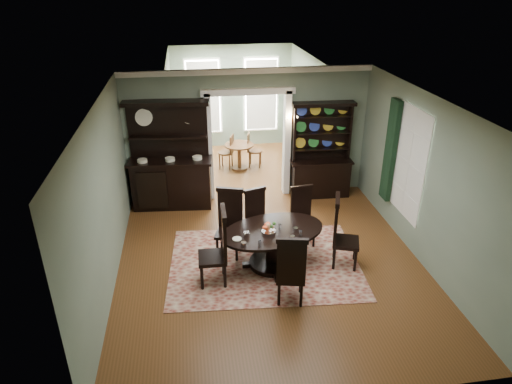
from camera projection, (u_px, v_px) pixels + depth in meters
room at (272, 186)px, 7.70m from camera, size 5.51×6.01×3.01m
parlor at (236, 105)px, 12.61m from camera, size 3.51×3.50×3.01m
doorway_trim at (248, 130)px, 10.31m from camera, size 2.08×0.25×2.57m
right_window at (400, 157)px, 8.84m from camera, size 0.15×1.47×2.12m
wall_sconce at (291, 118)px, 10.18m from camera, size 0.27×0.21×0.21m
rug at (265, 263)px, 8.40m from camera, size 3.61×2.76×0.01m
dining_table at (273, 241)px, 8.13m from camera, size 2.11×2.11×0.74m
centerpiece at (269, 230)px, 7.91m from camera, size 1.23×0.79×0.20m
chair_far_left at (230, 220)px, 8.46m from camera, size 0.60×0.58×1.30m
chair_far_mid at (257, 216)px, 8.75m from camera, size 0.54×0.52×1.17m
chair_far_right at (302, 214)px, 8.82m from camera, size 0.48×0.46×1.18m
chair_end_left at (219, 245)px, 7.60m from camera, size 0.50×0.54×1.39m
chair_end_right at (340, 230)px, 8.08m from camera, size 0.61×0.63×1.35m
chair_near at (291, 269)px, 7.10m from camera, size 0.55×0.53×1.28m
sideboard at (171, 171)px, 10.16m from camera, size 1.88×0.81×2.41m
welsh_dresser at (320, 163)px, 10.67m from camera, size 1.45×0.58×2.24m
parlor_table at (239, 153)px, 12.20m from camera, size 0.77×0.77×0.71m
parlor_chair_left at (228, 151)px, 12.24m from camera, size 0.44×0.43×0.94m
parlor_chair_right at (253, 149)px, 12.39m from camera, size 0.43×0.42×0.94m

